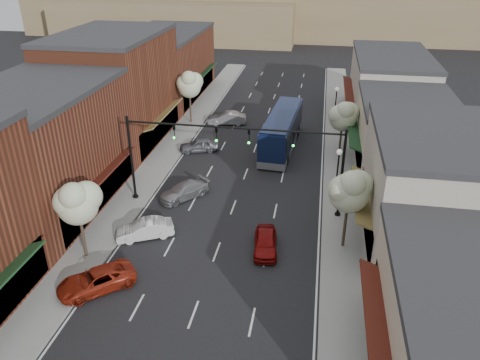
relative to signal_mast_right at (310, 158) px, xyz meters
The scene contains 29 objects.
ground 10.81m from the signal_mast_right, 125.10° to the right, with size 160.00×160.00×0.00m, color black.
sidewalk_left 18.10m from the signal_mast_right, 143.17° to the left, with size 2.80×73.00×0.15m, color gray.
sidewalk_right 11.78m from the signal_mast_right, 75.18° to the left, with size 2.80×73.00×0.15m, color gray.
curb_left 17.04m from the signal_mast_right, 140.24° to the left, with size 0.25×73.00×0.17m, color gray.
curb_right 11.53m from the signal_mast_right, 82.52° to the left, with size 0.25×73.00×0.17m, color gray.
bldg_left_midnear 19.95m from the signal_mast_right, behind, with size 10.14×14.10×9.40m.
bldg_left_midfar 23.22m from the signal_mast_right, 148.85° to the left, with size 10.14×14.10×10.90m.
bldg_left_far 34.32m from the signal_mast_right, 125.32° to the left, with size 10.14×18.10×8.40m.
bldg_right_near 16.25m from the signal_mast_right, 60.04° to the right, with size 9.14×12.10×5.90m.
bldg_right_midnear 8.37m from the signal_mast_right, 13.86° to the right, with size 9.14×12.10×7.90m.
bldg_right_midfar 12.94m from the signal_mast_right, 51.07° to the left, with size 9.14×12.10×6.40m.
bldg_right_far 25.35m from the signal_mast_right, 71.37° to the left, with size 9.14×16.10×7.40m.
hill_far 82.21m from the signal_mast_right, 93.92° to the left, with size 120.00×30.00×12.00m, color #7A6647.
hill_near 76.41m from the signal_mast_right, 113.63° to the left, with size 50.00×20.00×8.00m, color #7A6647.
signal_mast_right is the anchor object (origin of this frame).
signal_mast_left 11.24m from the signal_mast_right, behind, with size 8.22×0.46×7.00m.
tree_right_near 4.89m from the signal_mast_right, 56.09° to the right, with size 2.85×2.65×5.95m.
tree_right_far 12.27m from the signal_mast_right, 77.15° to the left, with size 2.85×2.65×5.43m.
tree_left_near 16.05m from the signal_mast_right, 149.86° to the right, with size 2.85×2.65×5.69m.
tree_left_far 22.68m from the signal_mast_right, 127.71° to the left, with size 2.85×2.65×6.13m.
lamp_post_near 3.69m from the signal_mast_right, 48.95° to the left, with size 0.44×0.44×4.44m.
lamp_post_far 20.19m from the signal_mast_right, 83.78° to the left, with size 0.44×0.44×4.44m.
coach_bus 13.28m from the signal_mast_right, 103.65° to the left, with size 3.38×11.92×3.60m.
red_hatchback 7.02m from the signal_mast_right, 114.94° to the right, with size 1.54×3.82×1.30m, color maroon.
parked_car_a 16.55m from the signal_mast_right, 137.39° to the right, with size 2.11×4.57×1.27m, color maroon.
parked_car_b 12.72m from the signal_mast_right, 154.78° to the right, with size 1.38×3.97×1.31m, color silver.
parked_car_c 10.64m from the signal_mast_right, behind, with size 1.74×4.28×1.24m, color gray.
parked_car_d 15.55m from the signal_mast_right, 136.92° to the left, with size 1.53×3.81×1.30m, color slate.
parked_car_e 21.22m from the signal_mast_right, 118.10° to the left, with size 1.50×4.29×1.42m, color #99989E.
Camera 1 is at (5.96, -23.04, 18.42)m, focal length 35.00 mm.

